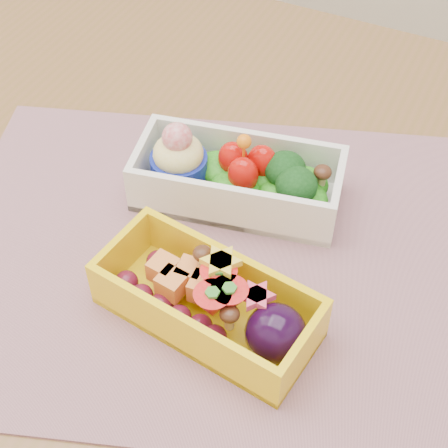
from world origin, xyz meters
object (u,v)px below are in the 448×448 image
at_px(bento_white, 237,178).
at_px(bento_yellow, 211,302).
at_px(placemat, 214,255).
at_px(table, 202,293).

distance_m(bento_white, bento_yellow, 0.14).
bearing_deg(bento_white, bento_yellow, -84.66).
relative_size(placemat, bento_white, 2.36).
xyz_separation_m(bento_white, bento_yellow, (0.04, -0.13, -0.00)).
xyz_separation_m(placemat, bento_white, (-0.01, 0.07, 0.03)).
height_order(table, placemat, placemat).
relative_size(table, placemat, 2.53).
xyz_separation_m(table, placemat, (0.03, -0.02, 0.10)).
distance_m(table, bento_white, 0.14).
distance_m(table, bento_yellow, 0.16).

